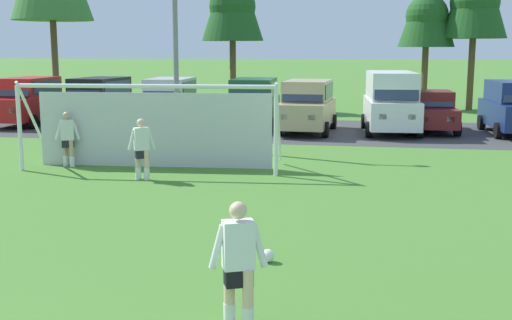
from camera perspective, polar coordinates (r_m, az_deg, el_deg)
ground_plane at (r=19.51m, az=-2.07°, el=-0.35°), size 400.00×400.00×0.00m
parking_lot_strip at (r=27.76m, az=1.60°, el=2.71°), size 52.00×8.40×0.01m
soccer_ball at (r=10.62m, az=1.06°, el=-8.51°), size 0.22×0.22×0.22m
soccer_goal at (r=18.88m, az=-9.20°, el=3.15°), size 7.54×2.46×2.57m
player_striker_near at (r=7.98m, az=-1.57°, el=-9.43°), size 0.74×0.37×1.64m
player_midfield_center at (r=17.31m, az=-10.13°, el=0.96°), size 0.71×0.41×1.64m
player_defender_far at (r=19.74m, az=-16.40°, el=1.79°), size 0.74×0.36×1.64m
parked_car_slot_far_left at (r=31.31m, az=-19.58°, el=5.01°), size 2.19×4.63×2.16m
parked_car_slot_left at (r=30.20m, az=-13.79°, el=5.13°), size 2.36×4.71×2.16m
parked_car_slot_center_left at (r=29.04m, az=-7.66°, el=5.15°), size 2.33×4.70×2.16m
parked_car_slot_center at (r=28.40m, az=-0.23°, el=5.13°), size 2.27×4.67×2.16m
parked_car_slot_center_right at (r=26.88m, az=4.60°, el=4.83°), size 2.32×4.69×2.16m
parked_car_slot_right at (r=27.18m, az=11.92°, el=5.19°), size 2.46×4.93×2.52m
parked_car_slot_far_right at (r=27.98m, az=15.28°, el=4.23°), size 2.16×4.26×1.72m
tree_center_back at (r=38.60m, az=15.01°, el=13.11°), size 3.20×3.20×8.54m
street_lamp at (r=22.89m, az=-6.73°, el=10.50°), size 2.00×0.32×7.20m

